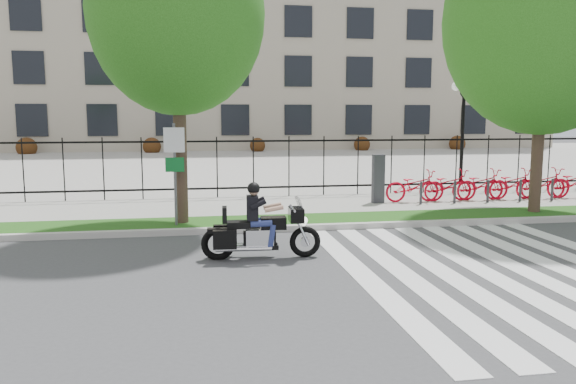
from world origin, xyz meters
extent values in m
plane|color=#3D3D40|center=(0.00, 0.00, 0.00)|extent=(120.00, 120.00, 0.00)
cube|color=#ABA8A1|center=(0.00, 4.10, 0.07)|extent=(60.00, 0.20, 0.15)
cube|color=#174812|center=(0.00, 4.95, 0.07)|extent=(60.00, 1.50, 0.15)
cube|color=gray|center=(0.00, 7.45, 0.07)|extent=(60.00, 3.50, 0.15)
cube|color=gray|center=(0.00, 25.00, 0.05)|extent=(80.00, 34.00, 0.10)
cube|color=#9F9480|center=(0.00, 45.00, 10.00)|extent=(60.00, 20.00, 20.00)
cylinder|color=black|center=(10.00, 12.00, 2.00)|extent=(0.14, 0.14, 4.00)
cylinder|color=black|center=(10.00, 12.00, 3.90)|extent=(0.06, 0.70, 0.70)
sphere|color=white|center=(9.65, 12.00, 4.00)|extent=(0.36, 0.36, 0.36)
sphere|color=white|center=(10.35, 12.00, 4.00)|extent=(0.36, 0.36, 0.36)
cylinder|color=#32231B|center=(-1.07, 4.95, 2.08)|extent=(0.32, 0.32, 3.86)
ellipsoid|color=#1C4F12|center=(-1.07, 4.95, 5.30)|extent=(4.29, 4.29, 4.94)
cylinder|color=#32231B|center=(8.71, 4.95, 1.97)|extent=(0.32, 0.32, 3.64)
ellipsoid|color=#1C4F12|center=(8.71, 4.95, 5.42)|extent=(5.44, 5.44, 6.26)
cube|color=#2D2D33|center=(4.86, 7.20, 0.90)|extent=(0.35, 0.25, 1.50)
imported|color=red|center=(6.06, 7.20, 0.65)|extent=(1.90, 0.66, 1.00)
cylinder|color=#2D2D33|center=(6.06, 6.70, 0.50)|extent=(0.08, 0.08, 0.70)
imported|color=red|center=(7.16, 7.20, 0.65)|extent=(1.90, 0.66, 1.00)
cylinder|color=#2D2D33|center=(7.16, 6.70, 0.50)|extent=(0.08, 0.08, 0.70)
imported|color=red|center=(8.26, 7.20, 0.65)|extent=(1.90, 0.66, 1.00)
cylinder|color=#2D2D33|center=(8.26, 6.70, 0.50)|extent=(0.08, 0.08, 0.70)
imported|color=red|center=(9.36, 7.20, 0.65)|extent=(1.90, 0.66, 1.00)
cylinder|color=#2D2D33|center=(9.36, 6.70, 0.50)|extent=(0.08, 0.08, 0.70)
imported|color=red|center=(10.46, 7.20, 0.65)|extent=(1.90, 0.66, 1.00)
cylinder|color=#2D2D33|center=(10.46, 6.70, 0.50)|extent=(0.08, 0.08, 0.70)
imported|color=red|center=(11.56, 7.20, 0.65)|extent=(1.90, 0.66, 1.00)
cylinder|color=#59595B|center=(-1.21, 4.60, 1.40)|extent=(0.07, 0.07, 2.50)
cube|color=white|center=(-1.21, 4.56, 2.25)|extent=(0.50, 0.03, 0.60)
cube|color=#0C6626|center=(-1.21, 4.56, 1.65)|extent=(0.45, 0.03, 0.35)
torus|color=black|center=(1.43, 1.53, 0.31)|extent=(0.64, 0.15, 0.63)
torus|color=black|center=(-0.31, 1.63, 0.31)|extent=(0.68, 0.17, 0.67)
cube|color=black|center=(1.25, 1.54, 0.87)|extent=(0.30, 0.52, 0.28)
cube|color=#26262B|center=(1.31, 1.54, 1.08)|extent=(0.16, 0.47, 0.28)
cube|color=silver|center=(0.52, 1.58, 0.41)|extent=(0.57, 0.34, 0.37)
cube|color=black|center=(0.79, 1.57, 0.72)|extent=(0.52, 0.34, 0.24)
cube|color=black|center=(0.19, 1.60, 0.70)|extent=(0.66, 0.36, 0.13)
cube|color=black|center=(-0.17, 1.62, 0.90)|extent=(0.11, 0.32, 0.31)
cube|color=black|center=(-0.19, 1.34, 0.46)|extent=(0.47, 0.17, 0.37)
cube|color=black|center=(-0.16, 1.89, 0.46)|extent=(0.47, 0.17, 0.37)
cube|color=black|center=(0.38, 1.59, 1.03)|extent=(0.24, 0.38, 0.48)
sphere|color=tan|center=(0.41, 1.59, 1.38)|extent=(0.21, 0.21, 0.21)
sphere|color=black|center=(0.41, 1.59, 1.41)|extent=(0.25, 0.25, 0.25)
camera|label=1|loc=(-0.74, -9.31, 2.83)|focal=35.00mm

